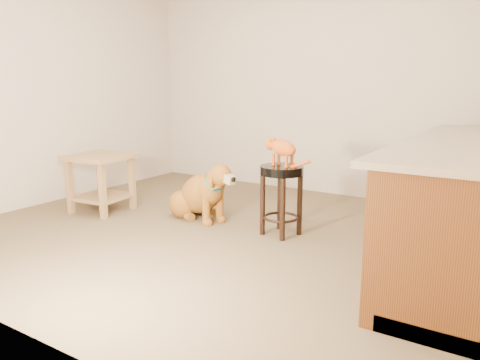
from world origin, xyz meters
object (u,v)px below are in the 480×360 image
Objects in this scene: wood_stool at (466,189)px; golden_retriever at (201,195)px; side_table at (101,174)px; tabby_kitten at (281,149)px; padded_stool at (281,186)px.

golden_retriever is at bearing -150.82° from wood_stool.
side_table is (-3.29, -1.59, 0.06)m from wood_stool.
wood_stool is at bearing 25.79° from side_table.
wood_stool reaches higher than side_table.
tabby_kitten reaches higher than side_table.
tabby_kitten is (0.89, -0.01, 0.54)m from golden_retriever.
padded_stool is at bearing -5.72° from tabby_kitten.
padded_stool is 0.98× the size of side_table.
side_table is 1.12m from golden_retriever.
tabby_kitten is at bearing -136.87° from wood_stool.
padded_stool is 0.93m from golden_retriever.
tabby_kitten is at bearing 9.69° from side_table.
side_table is at bearing -157.46° from tabby_kitten.
wood_stool is 1.03× the size of side_table.
padded_stool reaches higher than side_table.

